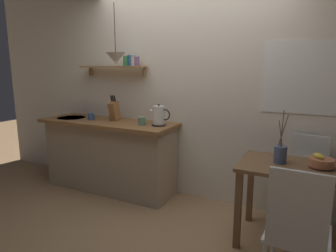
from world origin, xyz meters
name	(u,v)px	position (x,y,z in m)	size (l,w,h in m)	color
ground_plane	(166,215)	(0.00, 0.00, 0.00)	(14.00, 14.00, 0.00)	#A87F56
back_wall	(206,89)	(0.21, 0.65, 1.35)	(6.80, 0.11, 2.70)	silver
kitchen_counter	(110,155)	(-1.00, 0.32, 0.47)	(1.83, 0.63, 0.93)	tan
wall_shelf	(122,64)	(-0.89, 0.49, 1.64)	(0.97, 0.20, 0.27)	tan
dining_table	(294,181)	(1.27, 0.03, 0.62)	(0.95, 0.64, 0.76)	brown
dining_chair_near	(297,229)	(1.34, -0.66, 0.53)	(0.44, 0.46, 0.98)	silver
dining_chair_far	(305,177)	(1.34, 0.42, 0.53)	(0.49, 0.47, 0.94)	silver
fruit_bowl	(321,162)	(1.46, 0.07, 0.81)	(0.21, 0.21, 0.12)	#BC704C
twig_vase	(280,154)	(1.13, 0.05, 0.84)	(0.11, 0.11, 0.48)	#475675
electric_kettle	(159,116)	(-0.25, 0.32, 1.04)	(0.26, 0.16, 0.26)	black
knife_block	(114,110)	(-0.93, 0.36, 1.06)	(0.09, 0.17, 0.33)	#9E6B3D
coffee_mug_by_sink	(91,116)	(-1.24, 0.27, 0.97)	(0.12, 0.08, 0.09)	#3D5B89
coffee_mug_spare	(142,121)	(-0.45, 0.25, 0.98)	(0.13, 0.09, 0.10)	slate
pendant_lamp	(116,58)	(-0.76, 0.21, 1.71)	(0.23, 0.23, 0.68)	black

